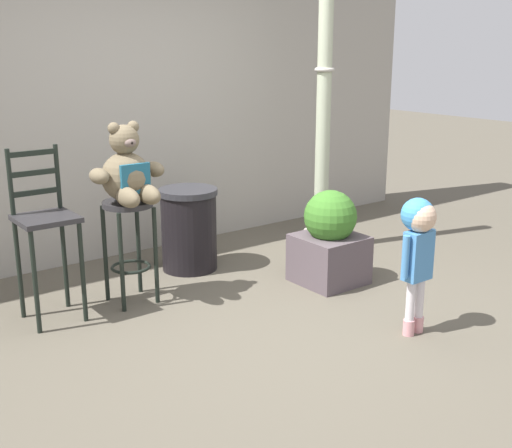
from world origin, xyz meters
TOP-DOWN VIEW (x-y plane):
  - ground_plane at (0.00, 0.00)m, footprint 24.00×24.00m
  - building_wall at (0.00, 2.22)m, footprint 6.82×0.30m
  - bar_stool_with_teddy at (-0.52, 1.00)m, footprint 0.36×0.36m
  - teddy_bear at (-0.52, 0.97)m, footprint 0.55×0.49m
  - child_walking at (0.70, -0.62)m, footprint 0.29×0.23m
  - trash_bin at (0.20, 1.36)m, footprint 0.49×0.49m
  - lamppost at (1.46, 1.11)m, footprint 0.31×0.31m
  - bar_chair_empty at (-1.10, 1.06)m, footprint 0.38×0.38m
  - planter_with_shrub at (0.92, 0.42)m, footprint 0.49×0.49m

SIDE VIEW (x-z plane):
  - ground_plane at x=0.00m, z-range 0.00..0.00m
  - planter_with_shrub at x=0.92m, z-range -0.03..0.72m
  - trash_bin at x=0.20m, z-range 0.00..0.70m
  - bar_stool_with_teddy at x=-0.52m, z-range 0.15..0.92m
  - bar_chair_empty at x=-1.10m, z-range 0.07..1.25m
  - child_walking at x=0.70m, z-range 0.21..1.12m
  - teddy_bear at x=-0.52m, z-range 0.69..1.25m
  - lamppost at x=1.46m, z-range -0.29..2.52m
  - building_wall at x=0.00m, z-range 0.00..3.09m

